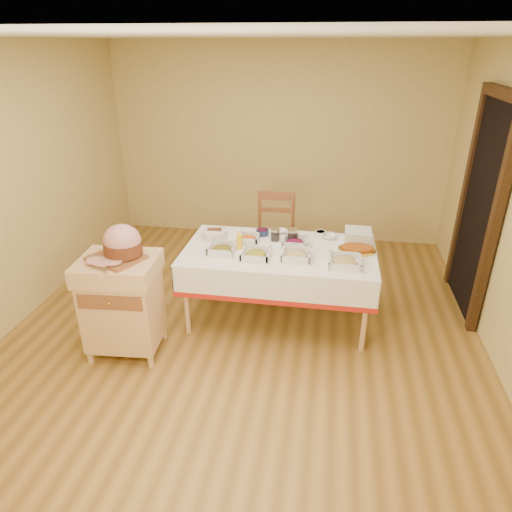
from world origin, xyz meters
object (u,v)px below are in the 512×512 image
(dining_table, at_px, (279,265))
(brass_platter, at_px, (357,249))
(mustard_bottle, at_px, (239,241))
(ham_on_board, at_px, (122,244))
(bread_basket, at_px, (215,234))
(plate_stack, at_px, (358,236))
(butcher_cart, at_px, (122,300))
(dining_chair, at_px, (274,237))
(preserve_jar_left, at_px, (275,235))
(preserve_jar_right, at_px, (293,236))

(dining_table, distance_m, brass_platter, 0.75)
(brass_platter, bearing_deg, mustard_bottle, -173.96)
(dining_table, distance_m, ham_on_board, 1.50)
(bread_basket, height_order, brass_platter, bread_basket)
(dining_table, bearing_deg, plate_stack, 22.98)
(butcher_cart, height_order, brass_platter, butcher_cart)
(dining_chair, xyz_separation_m, preserve_jar_left, (0.09, -0.66, 0.29))
(dining_chair, distance_m, bread_basket, 0.93)
(dining_table, distance_m, preserve_jar_left, 0.31)
(dining_table, height_order, preserve_jar_left, preserve_jar_left)
(ham_on_board, xyz_separation_m, mustard_bottle, (0.85, 0.69, -0.20))
(butcher_cart, distance_m, preserve_jar_right, 1.71)
(mustard_bottle, relative_size, brass_platter, 0.51)
(dining_chair, bearing_deg, bread_basket, -125.91)
(butcher_cart, distance_m, bread_basket, 1.14)
(ham_on_board, relative_size, mustard_bottle, 2.50)
(dining_chair, distance_m, brass_platter, 1.22)
(preserve_jar_left, xyz_separation_m, bread_basket, (-0.61, -0.06, -0.01))
(dining_table, height_order, brass_platter, brass_platter)
(butcher_cart, xyz_separation_m, bread_basket, (0.60, 0.92, 0.28))
(bread_basket, distance_m, plate_stack, 1.42)
(butcher_cart, distance_m, ham_on_board, 0.52)
(preserve_jar_left, height_order, plate_stack, plate_stack)
(bread_basket, xyz_separation_m, plate_stack, (1.42, 0.16, 0.02))
(dining_table, xyz_separation_m, preserve_jar_left, (-0.07, 0.22, 0.22))
(preserve_jar_right, relative_size, mustard_bottle, 0.76)
(butcher_cart, distance_m, mustard_bottle, 1.20)
(dining_table, xyz_separation_m, preserve_jar_right, (0.11, 0.20, 0.22))
(ham_on_board, bearing_deg, bread_basket, 57.83)
(brass_platter, bearing_deg, preserve_jar_left, 170.35)
(ham_on_board, relative_size, preserve_jar_left, 3.69)
(preserve_jar_left, bearing_deg, brass_platter, -9.65)
(mustard_bottle, bearing_deg, preserve_jar_right, 25.71)
(preserve_jar_left, distance_m, plate_stack, 0.82)
(dining_table, distance_m, dining_chair, 0.89)
(butcher_cart, height_order, bread_basket, butcher_cart)
(preserve_jar_left, bearing_deg, butcher_cart, -141.00)
(brass_platter, bearing_deg, butcher_cart, -157.17)
(mustard_bottle, bearing_deg, brass_platter, 6.04)
(preserve_jar_left, xyz_separation_m, mustard_bottle, (-0.31, -0.25, 0.03))
(mustard_bottle, bearing_deg, preserve_jar_left, 38.93)
(dining_table, relative_size, preserve_jar_right, 13.42)
(dining_table, height_order, butcher_cart, butcher_cart)
(butcher_cart, height_order, mustard_bottle, mustard_bottle)
(dining_chair, xyz_separation_m, bread_basket, (-0.52, -0.72, 0.28))
(dining_table, height_order, plate_stack, plate_stack)
(preserve_jar_right, height_order, plate_stack, preserve_jar_right)
(ham_on_board, relative_size, preserve_jar_right, 3.28)
(dining_table, distance_m, plate_stack, 0.83)
(dining_table, xyz_separation_m, butcher_cart, (-1.28, -0.76, -0.08))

